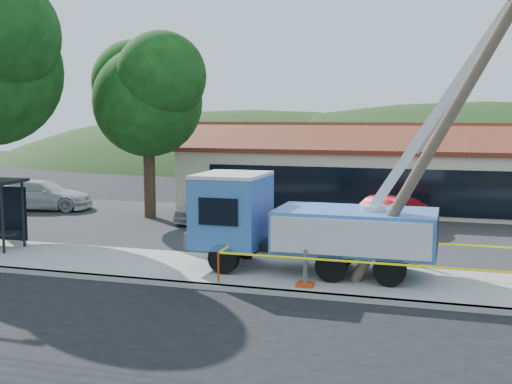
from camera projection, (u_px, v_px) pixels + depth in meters
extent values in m
plane|color=black|center=(170.00, 309.00, 16.98)|extent=(120.00, 120.00, 0.00)
cube|color=#A7A49C|center=(199.00, 286.00, 18.96)|extent=(60.00, 0.25, 0.15)
cube|color=#A7A49C|center=(221.00, 271.00, 20.76)|extent=(60.00, 4.00, 0.15)
cube|color=#28282B|center=(284.00, 229.00, 28.36)|extent=(60.00, 12.00, 0.10)
cube|color=beige|center=(393.00, 178.00, 34.59)|extent=(22.00, 8.00, 3.40)
cube|color=black|center=(385.00, 191.00, 30.80)|extent=(18.04, 0.08, 2.21)
cube|color=maroon|center=(390.00, 138.00, 32.42)|extent=(22.50, 4.53, 1.52)
cube|color=maroon|center=(397.00, 136.00, 36.22)|extent=(22.50, 4.53, 1.52)
cube|color=maroon|center=(394.00, 125.00, 34.24)|extent=(22.50, 0.30, 0.25)
cylinder|color=#332316|center=(150.00, 177.00, 31.10)|extent=(0.56, 0.56, 4.18)
sphere|color=#0F350E|center=(148.00, 102.00, 30.66)|extent=(5.25, 5.25, 5.25)
sphere|color=#0F350E|center=(135.00, 83.00, 31.51)|extent=(4.20, 4.20, 4.20)
sphere|color=#0F350E|center=(161.00, 76.00, 29.55)|extent=(4.20, 4.20, 4.20)
ellipsoid|color=#1D3A15|center=(252.00, 159.00, 73.54)|extent=(78.40, 56.00, 28.00)
ellipsoid|color=#1D3A15|center=(482.00, 164.00, 66.26)|extent=(89.60, 64.00, 32.00)
cylinder|color=black|center=(224.00, 258.00, 20.05)|extent=(0.96, 0.32, 0.96)
cylinder|color=black|center=(246.00, 244.00, 22.18)|extent=(0.96, 0.32, 0.96)
cylinder|color=black|center=(332.00, 266.00, 19.06)|extent=(0.96, 0.32, 0.96)
cylinder|color=black|center=(344.00, 250.00, 21.18)|extent=(0.96, 0.32, 0.96)
cylinder|color=black|center=(390.00, 270.00, 18.56)|extent=(0.96, 0.32, 0.96)
cylinder|color=black|center=(396.00, 254.00, 20.69)|extent=(0.96, 0.32, 0.96)
cube|color=black|center=(318.00, 248.00, 20.27)|extent=(7.03, 1.07, 0.27)
cube|color=#357DBC|center=(232.00, 211.00, 20.98)|extent=(2.13, 2.56, 2.24)
cube|color=silver|center=(232.00, 175.00, 20.84)|extent=(2.13, 2.56, 0.13)
cube|color=black|center=(203.00, 205.00, 21.26)|extent=(0.09, 1.92, 0.96)
cube|color=gray|center=(201.00, 234.00, 21.41)|extent=(0.16, 2.45, 0.53)
cube|color=#357DBC|center=(355.00, 230.00, 19.86)|extent=(4.90, 2.56, 1.28)
cylinder|color=silver|center=(373.00, 216.00, 19.64)|extent=(0.75, 0.75, 0.64)
cube|color=silver|center=(453.00, 89.00, 18.53)|extent=(4.70, 0.30, 7.26)
cube|color=gray|center=(465.00, 79.00, 18.41)|extent=(2.83, 0.19, 4.36)
cube|color=red|center=(305.00, 284.00, 18.64)|extent=(0.48, 0.48, 0.09)
cube|color=red|center=(411.00, 263.00, 21.27)|extent=(0.48, 0.48, 0.09)
cylinder|color=brown|center=(444.00, 127.00, 17.94)|extent=(5.15, 0.33, 9.40)
cylinder|color=black|center=(3.00, 219.00, 22.85)|extent=(0.11, 0.11, 2.47)
cylinder|color=black|center=(23.00, 214.00, 24.04)|extent=(0.11, 0.11, 2.47)
cylinder|color=red|center=(218.00, 267.00, 18.95)|extent=(0.06, 0.06, 0.96)
cylinder|color=red|center=(252.00, 245.00, 22.06)|extent=(0.06, 0.06, 0.96)
cube|color=yellow|center=(394.00, 264.00, 17.42)|extent=(10.16, 0.01, 0.06)
cube|color=yellow|center=(403.00, 241.00, 20.53)|extent=(10.16, 0.01, 0.06)
cube|color=yellow|center=(236.00, 242.00, 20.46)|extent=(0.01, 3.28, 0.06)
imported|color=#A5A8AC|center=(207.00, 224.00, 30.11)|extent=(2.01, 4.24, 1.40)
imported|color=#A5101A|center=(383.00, 235.00, 27.26)|extent=(3.51, 4.85, 1.52)
imported|color=silver|center=(42.00, 211.00, 33.89)|extent=(5.69, 3.35, 1.55)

